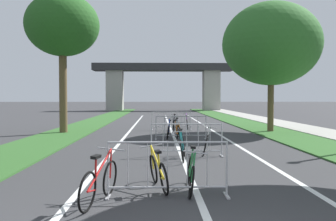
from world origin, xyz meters
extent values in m
cube|color=#2D5B26|center=(-5.50, 23.78, 0.03)|extent=(2.53, 58.12, 0.05)
cube|color=#2D5B26|center=(5.50, 23.78, 0.03)|extent=(2.53, 58.12, 0.05)
cube|color=#9E9B93|center=(7.92, 23.78, 0.04)|extent=(2.32, 58.12, 0.08)
cube|color=silver|center=(0.00, 16.81, 0.00)|extent=(0.14, 33.62, 0.01)
cube|color=silver|center=(2.33, 16.81, 0.00)|extent=(0.14, 33.62, 0.01)
cube|color=silver|center=(-2.33, 16.81, 0.00)|extent=(0.14, 33.62, 0.01)
cube|color=#2D2D30|center=(0.00, 48.03, 6.15)|extent=(19.80, 3.19, 0.99)
cube|color=#9E9B93|center=(-6.88, 48.03, 2.83)|extent=(2.28, 2.40, 5.66)
cube|color=#9E9B93|center=(6.88, 48.03, 2.83)|extent=(2.28, 2.40, 5.66)
cylinder|color=brown|center=(-5.69, 15.39, 2.10)|extent=(0.40, 0.40, 4.19)
ellipsoid|color=#23561E|center=(-5.69, 15.39, 5.62)|extent=(3.79, 3.79, 3.22)
cylinder|color=brown|center=(5.33, 15.77, 1.39)|extent=(0.33, 0.33, 2.78)
ellipsoid|color=#2D6628|center=(5.33, 15.77, 4.74)|extent=(5.23, 5.23, 4.45)
cylinder|color=#ADADB2|center=(-1.69, 3.19, 0.53)|extent=(0.04, 0.04, 1.05)
cube|color=#ADADB2|center=(-1.69, 3.19, 0.01)|extent=(0.06, 0.44, 0.03)
cylinder|color=#ADADB2|center=(0.54, 3.18, 0.53)|extent=(0.04, 0.04, 1.05)
cube|color=#ADADB2|center=(0.54, 3.18, 0.01)|extent=(0.06, 0.44, 0.03)
cylinder|color=#ADADB2|center=(-0.58, 3.18, 1.03)|extent=(2.23, 0.04, 0.04)
cylinder|color=#ADADB2|center=(-0.58, 3.18, 0.18)|extent=(2.23, 0.04, 0.04)
cylinder|color=#ADADB2|center=(-1.32, 3.18, 0.61)|extent=(0.02, 0.02, 0.87)
cylinder|color=#ADADB2|center=(-0.95, 3.18, 0.61)|extent=(0.02, 0.02, 0.87)
cylinder|color=#ADADB2|center=(-0.58, 3.18, 0.61)|extent=(0.02, 0.02, 0.87)
cylinder|color=#ADADB2|center=(-0.20, 3.18, 0.61)|extent=(0.02, 0.02, 0.87)
cylinder|color=#ADADB2|center=(0.17, 3.18, 0.61)|extent=(0.02, 0.02, 0.87)
cylinder|color=#ADADB2|center=(-0.96, 7.86, 0.53)|extent=(0.04, 0.04, 1.05)
cube|color=#ADADB2|center=(-0.96, 7.86, 0.01)|extent=(0.07, 0.44, 0.03)
cylinder|color=#ADADB2|center=(1.27, 7.79, 0.53)|extent=(0.04, 0.04, 1.05)
cube|color=#ADADB2|center=(1.27, 7.79, 0.01)|extent=(0.07, 0.44, 0.03)
cylinder|color=#ADADB2|center=(0.15, 7.82, 1.03)|extent=(2.23, 0.11, 0.04)
cylinder|color=#ADADB2|center=(0.15, 7.82, 0.18)|extent=(2.23, 0.11, 0.04)
cylinder|color=#ADADB2|center=(-0.59, 7.85, 0.61)|extent=(0.02, 0.02, 0.87)
cylinder|color=#ADADB2|center=(-0.22, 7.84, 0.61)|extent=(0.02, 0.02, 0.87)
cylinder|color=#ADADB2|center=(0.15, 7.82, 0.61)|extent=(0.02, 0.02, 0.87)
cylinder|color=#ADADB2|center=(0.52, 7.81, 0.61)|extent=(0.02, 0.02, 0.87)
cylinder|color=#ADADB2|center=(0.90, 7.80, 0.61)|extent=(0.02, 0.02, 0.87)
cylinder|color=#ADADB2|center=(-0.85, 12.46, 0.53)|extent=(0.04, 0.04, 1.05)
cube|color=#ADADB2|center=(-0.85, 12.46, 0.01)|extent=(0.06, 0.44, 0.03)
cylinder|color=#ADADB2|center=(1.39, 12.47, 0.53)|extent=(0.04, 0.04, 1.05)
cube|color=#ADADB2|center=(1.39, 12.47, 0.01)|extent=(0.06, 0.44, 0.03)
cylinder|color=#ADADB2|center=(0.27, 12.47, 1.03)|extent=(2.23, 0.05, 0.04)
cylinder|color=#ADADB2|center=(0.27, 12.47, 0.18)|extent=(2.23, 0.05, 0.04)
cylinder|color=#ADADB2|center=(-0.47, 12.46, 0.61)|extent=(0.02, 0.02, 0.87)
cylinder|color=#ADADB2|center=(-0.10, 12.46, 0.61)|extent=(0.02, 0.02, 0.87)
cylinder|color=#ADADB2|center=(0.27, 12.47, 0.61)|extent=(0.02, 0.02, 0.87)
cylinder|color=#ADADB2|center=(0.64, 12.47, 0.61)|extent=(0.02, 0.02, 0.87)
cylinder|color=#ADADB2|center=(1.02, 12.47, 0.61)|extent=(0.02, 0.02, 0.87)
cylinder|color=#ADADB2|center=(-1.10, 17.14, 0.53)|extent=(0.04, 0.04, 1.05)
cube|color=#ADADB2|center=(-1.10, 17.14, 0.01)|extent=(0.07, 0.44, 0.03)
cylinder|color=#ADADB2|center=(1.13, 17.07, 0.53)|extent=(0.04, 0.04, 1.05)
cube|color=#ADADB2|center=(1.13, 17.07, 0.01)|extent=(0.07, 0.44, 0.03)
cylinder|color=#ADADB2|center=(0.02, 17.11, 1.03)|extent=(2.23, 0.10, 0.04)
cylinder|color=#ADADB2|center=(0.02, 17.11, 0.18)|extent=(2.23, 0.10, 0.04)
cylinder|color=#ADADB2|center=(-0.73, 17.13, 0.61)|extent=(0.02, 0.02, 0.87)
cylinder|color=#ADADB2|center=(-0.36, 17.12, 0.61)|extent=(0.02, 0.02, 0.87)
cylinder|color=#ADADB2|center=(0.02, 17.11, 0.61)|extent=(0.02, 0.02, 0.87)
cylinder|color=#ADADB2|center=(0.39, 17.10, 0.61)|extent=(0.02, 0.02, 0.87)
cylinder|color=#ADADB2|center=(0.76, 17.09, 0.61)|extent=(0.02, 0.02, 0.87)
torus|color=black|center=(0.10, 16.05, 0.34)|extent=(0.12, 0.67, 0.67)
torus|color=black|center=(0.11, 17.04, 0.34)|extent=(0.12, 0.67, 0.67)
cylinder|color=black|center=(0.13, 16.52, 0.61)|extent=(0.12, 0.97, 0.59)
cylinder|color=black|center=(0.13, 16.33, 0.61)|extent=(0.12, 0.12, 0.66)
cylinder|color=black|center=(0.09, 16.21, 0.31)|extent=(0.03, 0.32, 0.08)
cylinder|color=black|center=(0.14, 17.02, 0.61)|extent=(0.11, 0.10, 0.56)
cube|color=black|center=(0.17, 16.29, 0.94)|extent=(0.11, 0.24, 0.06)
cylinder|color=#99999E|center=(0.17, 16.99, 0.89)|extent=(0.44, 0.03, 0.08)
torus|color=black|center=(-0.64, 3.27, 0.31)|extent=(0.25, 0.64, 0.63)
torus|color=black|center=(-0.85, 4.26, 0.31)|extent=(0.25, 0.64, 0.63)
cylinder|color=gold|center=(-0.78, 3.73, 0.57)|extent=(0.31, 0.95, 0.55)
cylinder|color=gold|center=(-0.73, 3.54, 0.54)|extent=(0.10, 0.13, 0.54)
cylinder|color=gold|center=(-0.67, 3.43, 0.29)|extent=(0.09, 0.33, 0.07)
cylinder|color=gold|center=(-0.88, 4.23, 0.57)|extent=(0.10, 0.11, 0.52)
cube|color=black|center=(-0.76, 3.50, 0.80)|extent=(0.15, 0.26, 0.06)
cylinder|color=#99999E|center=(-0.91, 4.19, 0.83)|extent=(0.49, 0.13, 0.09)
torus|color=black|center=(0.05, 7.78, 0.34)|extent=(0.20, 0.69, 0.68)
torus|color=black|center=(-0.07, 6.69, 0.34)|extent=(0.20, 0.69, 0.68)
cylinder|color=#197A7F|center=(-0.04, 7.26, 0.62)|extent=(0.23, 1.06, 0.59)
cylinder|color=#197A7F|center=(-0.02, 7.47, 0.58)|extent=(0.12, 0.13, 0.59)
cylinder|color=#197A7F|center=(0.03, 7.61, 0.31)|extent=(0.06, 0.36, 0.08)
cylinder|color=#197A7F|center=(-0.10, 6.72, 0.62)|extent=(0.11, 0.10, 0.56)
cube|color=black|center=(-0.05, 7.52, 0.87)|extent=(0.13, 0.25, 0.06)
cylinder|color=#99999E|center=(-0.14, 6.75, 0.90)|extent=(0.45, 0.07, 0.09)
torus|color=black|center=(0.20, 12.57, 0.34)|extent=(0.16, 0.68, 0.68)
torus|color=black|center=(0.16, 13.55, 0.34)|extent=(0.16, 0.68, 0.68)
cylinder|color=#B7B7BC|center=(0.14, 13.03, 0.64)|extent=(0.16, 0.95, 0.64)
cylinder|color=#B7B7BC|center=(0.15, 12.85, 0.61)|extent=(0.13, 0.12, 0.65)
cylinder|color=#B7B7BC|center=(0.20, 12.73, 0.31)|extent=(0.03, 0.32, 0.08)
cylinder|color=#B7B7BC|center=(0.12, 13.52, 0.64)|extent=(0.12, 0.10, 0.61)
cube|color=black|center=(0.11, 12.81, 0.93)|extent=(0.12, 0.24, 0.06)
cylinder|color=#99999E|center=(0.08, 13.50, 0.95)|extent=(0.54, 0.05, 0.10)
torus|color=black|center=(-0.24, 13.38, 0.31)|extent=(0.16, 0.62, 0.62)
torus|color=black|center=(-0.32, 12.36, 0.31)|extent=(0.16, 0.62, 0.62)
cylinder|color=#1E389E|center=(-0.24, 12.89, 0.62)|extent=(0.04, 0.99, 0.65)
cylinder|color=#1E389E|center=(-0.24, 13.08, 0.53)|extent=(0.12, 0.12, 0.55)
cylinder|color=#1E389E|center=(-0.26, 13.21, 0.28)|extent=(0.06, 0.33, 0.07)
cylinder|color=#1E389E|center=(-0.28, 12.38, 0.62)|extent=(0.12, 0.09, 0.62)
cube|color=black|center=(-0.21, 13.12, 0.81)|extent=(0.12, 0.25, 0.06)
cylinder|color=#99999E|center=(-0.25, 12.40, 0.93)|extent=(0.49, 0.06, 0.08)
torus|color=black|center=(0.93, 8.89, 0.34)|extent=(0.29, 0.70, 0.68)
torus|color=black|center=(0.77, 7.90, 0.34)|extent=(0.29, 0.70, 0.68)
cylinder|color=silver|center=(0.91, 8.41, 0.64)|extent=(0.08, 0.98, 0.63)
cylinder|color=silver|center=(0.93, 8.60, 0.57)|extent=(0.17, 0.10, 0.56)
cylinder|color=silver|center=(0.90, 8.73, 0.32)|extent=(0.09, 0.32, 0.08)
cylinder|color=silver|center=(0.83, 7.92, 0.64)|extent=(0.17, 0.07, 0.60)
cube|color=black|center=(0.99, 8.63, 0.84)|extent=(0.15, 0.25, 0.07)
cylinder|color=#99999E|center=(0.90, 7.93, 0.93)|extent=(0.46, 0.10, 0.12)
torus|color=black|center=(0.04, 12.58, 0.30)|extent=(0.22, 0.61, 0.60)
torus|color=black|center=(0.20, 11.56, 0.30)|extent=(0.22, 0.61, 0.60)
cylinder|color=orange|center=(0.08, 12.09, 0.55)|extent=(0.11, 1.00, 0.53)
cylinder|color=orange|center=(0.05, 12.28, 0.56)|extent=(0.15, 0.10, 0.62)
cylinder|color=orange|center=(0.07, 12.41, 0.28)|extent=(0.09, 0.33, 0.07)
cylinder|color=orange|center=(0.16, 11.58, 0.55)|extent=(0.13, 0.08, 0.50)
cube|color=black|center=(0.00, 12.31, 0.87)|extent=(0.14, 0.25, 0.06)
cylinder|color=#99999E|center=(0.12, 11.60, 0.80)|extent=(0.45, 0.10, 0.10)
torus|color=black|center=(0.93, 17.10, 0.31)|extent=(0.16, 0.62, 0.61)
torus|color=black|center=(1.01, 18.19, 0.31)|extent=(0.16, 0.62, 0.61)
cylinder|color=#662884|center=(0.94, 17.62, 0.61)|extent=(0.05, 1.06, 0.64)
cylinder|color=#662884|center=(0.93, 17.41, 0.53)|extent=(0.11, 0.12, 0.55)
cylinder|color=#662884|center=(0.95, 17.27, 0.28)|extent=(0.06, 0.35, 0.07)
cylinder|color=#662884|center=(0.98, 18.16, 0.61)|extent=(0.11, 0.09, 0.61)
cube|color=black|center=(0.90, 17.38, 0.80)|extent=(0.12, 0.25, 0.06)
cylinder|color=#99999E|center=(0.94, 18.14, 0.91)|extent=(0.49, 0.06, 0.08)
torus|color=black|center=(-0.09, 4.09, 0.31)|extent=(0.14, 0.62, 0.62)
torus|color=black|center=(-0.14, 3.03, 0.31)|extent=(0.14, 0.62, 0.62)
cylinder|color=#1E7238|center=(-0.08, 3.58, 0.58)|extent=(0.06, 1.03, 0.58)
cylinder|color=#1E7238|center=(-0.07, 3.79, 0.56)|extent=(0.13, 0.12, 0.59)
cylinder|color=#1E7238|center=(-0.10, 3.92, 0.29)|extent=(0.05, 0.34, 0.07)
cylinder|color=#1E7238|center=(-0.10, 3.05, 0.58)|extent=(0.11, 0.09, 0.55)
cube|color=black|center=(-0.03, 3.82, 0.85)|extent=(0.12, 0.24, 0.06)
cylinder|color=#99999E|center=(-0.07, 3.08, 0.85)|extent=(0.46, 0.05, 0.08)
torus|color=black|center=(-1.90, 2.26, 0.34)|extent=(0.25, 0.68, 0.68)
torus|color=black|center=(-1.67, 3.27, 0.34)|extent=(0.25, 0.68, 0.68)
cylinder|color=red|center=(-1.77, 2.74, 0.62)|extent=(0.31, 0.97, 0.60)
cylinder|color=red|center=(-1.81, 2.55, 0.58)|extent=(0.08, 0.13, 0.59)
cylinder|color=red|center=(-1.86, 2.43, 0.31)|extent=(0.10, 0.33, 0.08)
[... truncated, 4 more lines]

